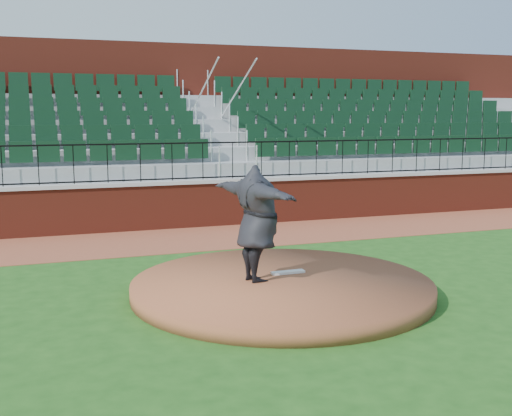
{
  "coord_description": "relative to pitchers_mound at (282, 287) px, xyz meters",
  "views": [
    {
      "loc": [
        -4.07,
        -9.88,
        3.1
      ],
      "look_at": [
        0.0,
        1.5,
        1.3
      ],
      "focal_mm": 44.81,
      "sensor_mm": 36.0,
      "label": 1
    }
  ],
  "objects": [
    {
      "name": "ground",
      "position": [
        0.05,
        -0.03,
        -0.12
      ],
      "size": [
        90.0,
        90.0,
        0.0
      ],
      "primitive_type": "plane",
      "color": "#1E4C15",
      "rests_on": "ground"
    },
    {
      "name": "warning_track",
      "position": [
        0.05,
        5.37,
        -0.12
      ],
      "size": [
        34.0,
        3.2,
        0.01
      ],
      "primitive_type": "cube",
      "color": "brown",
      "rests_on": "ground"
    },
    {
      "name": "field_wall",
      "position": [
        0.05,
        6.97,
        0.47
      ],
      "size": [
        34.0,
        0.35,
        1.2
      ],
      "primitive_type": "cube",
      "color": "maroon",
      "rests_on": "ground"
    },
    {
      "name": "wall_cap",
      "position": [
        0.05,
        6.97,
        1.12
      ],
      "size": [
        34.0,
        0.45,
        0.1
      ],
      "primitive_type": "cube",
      "color": "#B7B7B7",
      "rests_on": "field_wall"
    },
    {
      "name": "wall_railing",
      "position": [
        0.05,
        6.97,
        1.67
      ],
      "size": [
        34.0,
        0.05,
        1.0
      ],
      "primitive_type": null,
      "color": "black",
      "rests_on": "wall_cap"
    },
    {
      "name": "seating_stands",
      "position": [
        0.05,
        9.69,
        2.18
      ],
      "size": [
        34.0,
        5.1,
        4.6
      ],
      "primitive_type": null,
      "color": "gray",
      "rests_on": "ground"
    },
    {
      "name": "concourse_wall",
      "position": [
        0.05,
        12.49,
        2.62
      ],
      "size": [
        34.0,
        0.5,
        5.5
      ],
      "primitive_type": "cube",
      "color": "maroon",
      "rests_on": "ground"
    },
    {
      "name": "pitchers_mound",
      "position": [
        0.0,
        0.0,
        0.0
      ],
      "size": [
        5.17,
        5.17,
        0.25
      ],
      "primitive_type": "cylinder",
      "color": "brown",
      "rests_on": "ground"
    },
    {
      "name": "pitching_rubber",
      "position": [
        0.28,
        0.4,
        0.15
      ],
      "size": [
        0.62,
        0.16,
        0.04
      ],
      "primitive_type": "cube",
      "rotation": [
        0.0,
        0.0,
        0.01
      ],
      "color": "white",
      "rests_on": "pitchers_mound"
    },
    {
      "name": "pitcher",
      "position": [
        -0.42,
        0.1,
        1.12
      ],
      "size": [
        1.15,
        2.54,
        2.0
      ],
      "primitive_type": "imported",
      "rotation": [
        0.0,
        0.0,
        1.77
      ],
      "color": "black",
      "rests_on": "pitchers_mound"
    }
  ]
}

